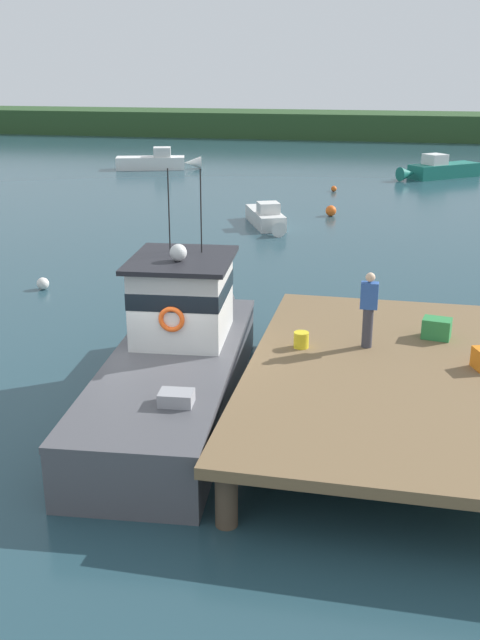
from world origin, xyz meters
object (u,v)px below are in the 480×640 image
moored_boat_mid_harbor (267,218)px  main_fishing_boat (178,356)px  crate_stack_near_edge (437,328)px  moored_boat_far_right (157,162)px  mooring_buoy_inshore (331,211)px  mooring_buoy_outer (43,284)px  moored_boat_far_left (439,170)px  mooring_buoy_channel_marker (334,189)px  deckhand_by_the_boat (369,308)px  bait_bucket (301,340)px

moored_boat_mid_harbor → main_fishing_boat: bearing=-86.0°
crate_stack_near_edge → moored_boat_far_right: bearing=117.4°
main_fishing_boat → crate_stack_near_edge: main_fishing_boat is taller
mooring_buoy_inshore → mooring_buoy_outer: mooring_buoy_inshore is taller
mooring_buoy_outer → moored_boat_far_left: bearing=64.3°
mooring_buoy_channel_marker → mooring_buoy_outer: 22.63m
mooring_buoy_inshore → crate_stack_near_edge: bearing=-78.2°
main_fishing_boat → mooring_buoy_outer: main_fishing_boat is taller
crate_stack_near_edge → mooring_buoy_inshore: size_ratio=1.17×
mooring_buoy_channel_marker → moored_boat_far_right: bearing=151.5°
crate_stack_near_edge → deckhand_by_the_boat: deckhand_by_the_boat is taller
crate_stack_near_edge → moored_boat_mid_harbor: 17.80m
main_fishing_boat → bait_bucket: main_fishing_boat is taller
moored_boat_mid_harbor → mooring_buoy_channel_marker: 10.40m
main_fishing_boat → mooring_buoy_inshore: 21.19m
moored_boat_far_left → mooring_buoy_channel_marker: size_ratio=16.63×
crate_stack_near_edge → mooring_buoy_inshore: (-4.06, 19.41, -1.17)m
moored_boat_mid_harbor → moored_boat_far_right: bearing=122.1°
moored_boat_far_right → mooring_buoy_inshore: size_ratio=11.59×
crate_stack_near_edge → moored_boat_far_right: (-17.40, 33.63, -0.91)m
moored_boat_far_right → moored_boat_mid_harbor: bearing=-57.9°
deckhand_by_the_boat → mooring_buoy_channel_marker: 27.75m
mooring_buoy_inshore → mooring_buoy_outer: size_ratio=1.30×
bait_bucket → moored_boat_far_left: bearing=82.9°
moored_boat_mid_harbor → mooring_buoy_inshore: 3.92m
mooring_buoy_inshore → mooring_buoy_channel_marker: bearing=94.0°
mooring_buoy_outer → moored_boat_far_right: bearing=100.8°
mooring_buoy_channel_marker → crate_stack_near_edge: bearing=-80.3°
moored_boat_mid_harbor → bait_bucket: bearing=-77.7°
deckhand_by_the_boat → moored_boat_far_right: size_ratio=0.28×
moored_boat_far_right → mooring_buoy_outer: size_ratio=15.08×
main_fishing_boat → mooring_buoy_inshore: main_fishing_boat is taller
deckhand_by_the_boat → crate_stack_near_edge: bearing=30.3°
mooring_buoy_inshore → mooring_buoy_channel_marker: (-0.50, 7.25, -0.09)m
crate_stack_near_edge → mooring_buoy_outer: size_ratio=1.53×
main_fishing_boat → crate_stack_near_edge: 5.66m
crate_stack_near_edge → moored_boat_far_right: size_ratio=0.10×
deckhand_by_the_boat → mooring_buoy_inshore: 20.51m
bait_bucket → moored_boat_mid_harbor: bearing=102.3°
bait_bucket → moored_boat_far_left: 34.84m
moored_boat_far_right → mooring_buoy_channel_marker: 14.61m
moored_boat_mid_harbor → crate_stack_near_edge: bearing=-68.0°
bait_bucket → deckhand_by_the_boat: deckhand_by_the_boat is taller
moored_boat_mid_harbor → moored_boat_far_left: bearing=64.2°
main_fishing_boat → moored_boat_far_right: size_ratio=1.67×
mooring_buoy_inshore → mooring_buoy_outer: bearing=-119.4°
deckhand_by_the_boat → mooring_buoy_outer: bearing=149.8°
main_fishing_boat → moored_boat_far_right: 37.35m
main_fishing_boat → moored_boat_mid_harbor: (-1.28, 18.19, -0.62)m
main_fishing_boat → moored_boat_far_left: main_fishing_boat is taller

